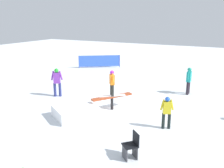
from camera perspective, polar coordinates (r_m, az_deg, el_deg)
ground_plane at (r=12.39m, az=0.00°, el=-5.80°), size 60.00×60.00×0.00m
rail_feature at (r=12.19m, az=0.00°, el=-3.22°), size 1.98×1.39×0.70m
snow_kicker_ramp at (r=11.52m, az=-8.37°, el=-6.28°), size 2.32×2.23×0.50m
main_rider_on_rail at (r=11.98m, az=0.00°, el=0.08°), size 1.07×1.17×1.27m
bystander_teal at (r=15.22m, az=17.14°, el=1.02°), size 0.70×0.24×1.59m
bystander_yellow at (r=10.32m, az=12.42°, el=-6.03°), size 0.32×0.53×1.36m
bystander_purple at (r=14.47m, az=-12.47°, el=0.71°), size 0.44×0.61×1.63m
folding_chair at (r=8.24m, az=4.48°, el=-14.02°), size 0.62×0.62×0.88m
safety_fence at (r=22.46m, az=-2.89°, el=5.27°), size 2.12×3.07×1.10m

